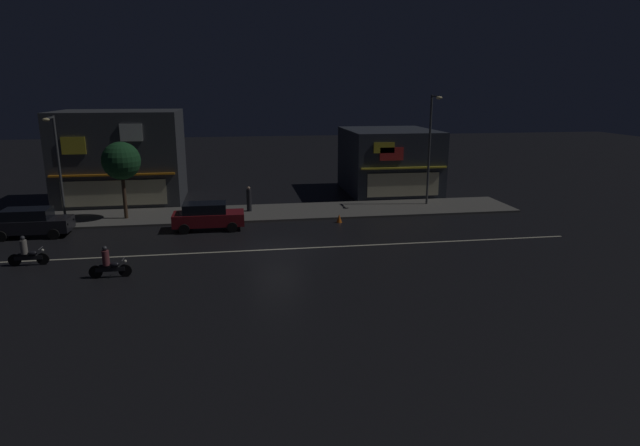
# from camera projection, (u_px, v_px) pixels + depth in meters

# --- Properties ---
(ground_plane) EXTENTS (140.00, 140.00, 0.00)m
(ground_plane) POSITION_uv_depth(u_px,v_px,m) (278.00, 250.00, 28.82)
(ground_plane) COLOR black
(lane_divider_stripe) EXTENTS (33.49, 0.16, 0.01)m
(lane_divider_stripe) POSITION_uv_depth(u_px,v_px,m) (278.00, 249.00, 28.81)
(lane_divider_stripe) COLOR beige
(lane_divider_stripe) RESTS_ON ground
(sidewalk_far) EXTENTS (35.25, 4.90, 0.14)m
(sidewalk_far) POSITION_uv_depth(u_px,v_px,m) (267.00, 212.00, 37.07)
(sidewalk_far) COLOR #5B5954
(sidewalk_far) RESTS_ON ground
(storefront_left_block) EXTENTS (8.88, 6.91, 6.86)m
(storefront_left_block) POSITION_uv_depth(u_px,v_px,m) (121.00, 157.00, 40.20)
(storefront_left_block) COLOR #383A3F
(storefront_left_block) RESTS_ON ground
(storefront_center_block) EXTENTS (7.07, 8.39, 5.18)m
(storefront_center_block) POSITION_uv_depth(u_px,v_px,m) (389.00, 161.00, 44.35)
(storefront_center_block) COLOR #2D333D
(storefront_center_block) RESTS_ON ground
(streetlamp_west) EXTENTS (0.44, 1.64, 6.66)m
(streetlamp_west) POSITION_uv_depth(u_px,v_px,m) (57.00, 159.00, 34.07)
(streetlamp_west) COLOR #47494C
(streetlamp_west) RESTS_ON sidewalk_far
(streetlamp_mid) EXTENTS (0.44, 1.64, 7.88)m
(streetlamp_mid) POSITION_uv_depth(u_px,v_px,m) (431.00, 142.00, 38.21)
(streetlamp_mid) COLOR #47494C
(streetlamp_mid) RESTS_ON sidewalk_far
(pedestrian_on_sidewalk) EXTENTS (0.34, 0.34, 1.74)m
(pedestrian_on_sidewalk) POSITION_uv_depth(u_px,v_px,m) (249.00, 200.00, 37.01)
(pedestrian_on_sidewalk) COLOR #232328
(pedestrian_on_sidewalk) RESTS_ON sidewalk_far
(street_tree) EXTENTS (2.44, 2.44, 5.03)m
(street_tree) POSITION_uv_depth(u_px,v_px,m) (121.00, 161.00, 34.24)
(street_tree) COLOR #473323
(street_tree) RESTS_ON sidewalk_far
(parked_car_near_kerb) EXTENTS (4.30, 1.98, 1.67)m
(parked_car_near_kerb) POSITION_uv_depth(u_px,v_px,m) (31.00, 222.00, 31.16)
(parked_car_near_kerb) COLOR black
(parked_car_near_kerb) RESTS_ON ground
(parked_car_trailing) EXTENTS (4.30, 1.98, 1.67)m
(parked_car_trailing) POSITION_uv_depth(u_px,v_px,m) (208.00, 216.00, 32.68)
(parked_car_trailing) COLOR maroon
(parked_car_trailing) RESTS_ON ground
(motorcycle_lead) EXTENTS (1.90, 0.60, 1.52)m
(motorcycle_lead) POSITION_uv_depth(u_px,v_px,m) (27.00, 253.00, 26.08)
(motorcycle_lead) COLOR black
(motorcycle_lead) RESTS_ON ground
(motorcycle_following) EXTENTS (1.90, 0.60, 1.52)m
(motorcycle_following) POSITION_uv_depth(u_px,v_px,m) (109.00, 264.00, 24.41)
(motorcycle_following) COLOR black
(motorcycle_following) RESTS_ON ground
(traffic_cone) EXTENTS (0.36, 0.36, 0.55)m
(traffic_cone) POSITION_uv_depth(u_px,v_px,m) (339.00, 218.00, 34.55)
(traffic_cone) COLOR orange
(traffic_cone) RESTS_ON ground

